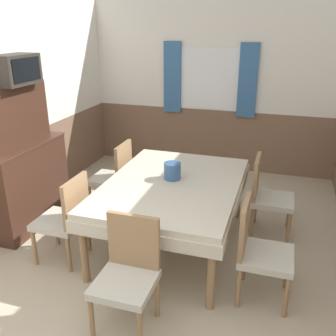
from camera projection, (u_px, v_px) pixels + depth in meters
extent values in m
cube|color=white|center=(214.00, 55.00, 5.59)|extent=(4.20, 0.05, 1.65)
cube|color=brown|center=(210.00, 139.00, 6.07)|extent=(4.20, 0.05, 0.95)
cube|color=white|center=(209.00, 79.00, 5.70)|extent=(1.00, 0.01, 0.93)
cube|color=#386699|center=(172.00, 78.00, 5.85)|extent=(0.28, 0.03, 1.08)
cube|color=#386699|center=(248.00, 81.00, 5.52)|extent=(0.28, 0.03, 1.08)
cube|color=white|center=(3.00, 67.00, 4.13)|extent=(0.05, 4.86, 1.65)
cube|color=brown|center=(20.00, 176.00, 4.60)|extent=(0.05, 4.86, 0.95)
cube|color=beige|center=(173.00, 185.00, 3.79)|extent=(1.32, 1.82, 0.06)
cube|color=beige|center=(173.00, 193.00, 3.82)|extent=(1.35, 1.85, 0.12)
cylinder|color=#93704C|center=(84.00, 250.00, 3.34)|extent=(0.07, 0.07, 0.67)
cylinder|color=#93704C|center=(211.00, 275.00, 3.02)|extent=(0.07, 0.07, 0.67)
cylinder|color=#93704C|center=(148.00, 181.00, 4.82)|extent=(0.07, 0.07, 0.67)
cylinder|color=#93704C|center=(238.00, 192.00, 4.49)|extent=(0.07, 0.07, 0.67)
cylinder|color=#93704C|center=(289.00, 213.00, 4.30)|extent=(0.04, 0.04, 0.38)
cylinder|color=#93704C|center=(288.00, 229.00, 3.97)|extent=(0.04, 0.04, 0.38)
cylinder|color=#93704C|center=(255.00, 208.00, 4.41)|extent=(0.04, 0.04, 0.38)
cylinder|color=#93704C|center=(252.00, 223.00, 4.07)|extent=(0.04, 0.04, 0.38)
cube|color=#B7B2A3|center=(273.00, 200.00, 4.11)|extent=(0.44, 0.44, 0.06)
cube|color=#93704C|center=(256.00, 177.00, 4.07)|extent=(0.04, 0.42, 0.45)
cylinder|color=#93704C|center=(90.00, 199.00, 4.63)|extent=(0.04, 0.04, 0.38)
cylinder|color=#93704C|center=(104.00, 187.00, 4.96)|extent=(0.04, 0.04, 0.38)
cylinder|color=#93704C|center=(118.00, 204.00, 4.52)|extent=(0.04, 0.04, 0.38)
cylinder|color=#93704C|center=(130.00, 191.00, 4.86)|extent=(0.04, 0.04, 0.38)
cube|color=#B7B2A3|center=(110.00, 179.00, 4.66)|extent=(0.44, 0.44, 0.06)
cube|color=#93704C|center=(124.00, 162.00, 4.51)|extent=(0.04, 0.42, 0.45)
cylinder|color=#93704C|center=(140.00, 331.00, 2.65)|extent=(0.04, 0.04, 0.38)
cylinder|color=#93704C|center=(92.00, 320.00, 2.76)|extent=(0.04, 0.04, 0.38)
cylinder|color=#93704C|center=(157.00, 297.00, 2.99)|extent=(0.04, 0.04, 0.38)
cylinder|color=#93704C|center=(114.00, 287.00, 3.09)|extent=(0.04, 0.04, 0.38)
cube|color=#B7B2A3|center=(125.00, 284.00, 2.79)|extent=(0.44, 0.44, 0.06)
cube|color=#93704C|center=(134.00, 241.00, 2.88)|extent=(0.42, 0.04, 0.45)
cylinder|color=#93704C|center=(35.00, 248.00, 3.64)|extent=(0.04, 0.04, 0.38)
cylinder|color=#93704C|center=(57.00, 228.00, 3.97)|extent=(0.04, 0.04, 0.38)
cylinder|color=#93704C|center=(69.00, 254.00, 3.53)|extent=(0.04, 0.04, 0.38)
cylinder|color=#93704C|center=(89.00, 234.00, 3.87)|extent=(0.04, 0.04, 0.38)
cube|color=#B7B2A3|center=(60.00, 221.00, 3.67)|extent=(0.44, 0.44, 0.06)
cube|color=#93704C|center=(76.00, 201.00, 3.52)|extent=(0.04, 0.42, 0.45)
cylinder|color=#93704C|center=(287.00, 269.00, 3.32)|extent=(0.04, 0.04, 0.38)
cylinder|color=#93704C|center=(286.00, 297.00, 2.98)|extent=(0.04, 0.04, 0.38)
cylinder|color=#93704C|center=(244.00, 262.00, 3.42)|extent=(0.04, 0.04, 0.38)
cylinder|color=#93704C|center=(238.00, 288.00, 3.08)|extent=(0.04, 0.04, 0.38)
cube|color=#B7B2A3|center=(266.00, 256.00, 3.12)|extent=(0.44, 0.44, 0.06)
cube|color=#93704C|center=(244.00, 226.00, 3.08)|extent=(0.04, 0.42, 0.45)
cube|color=#3D2319|center=(25.00, 185.00, 4.30)|extent=(0.44, 1.11, 0.98)
cube|color=#4C2C1F|center=(19.00, 145.00, 4.13)|extent=(0.46, 1.13, 0.02)
cube|color=#3D2319|center=(10.00, 115.00, 4.03)|extent=(0.24, 1.00, 0.64)
cube|color=#2D2823|center=(15.00, 70.00, 3.90)|extent=(0.28, 0.53, 0.31)
cube|color=black|center=(27.00, 70.00, 3.86)|extent=(0.01, 0.43, 0.24)
cylinder|color=#335684|center=(172.00, 171.00, 3.83)|extent=(0.17, 0.17, 0.17)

